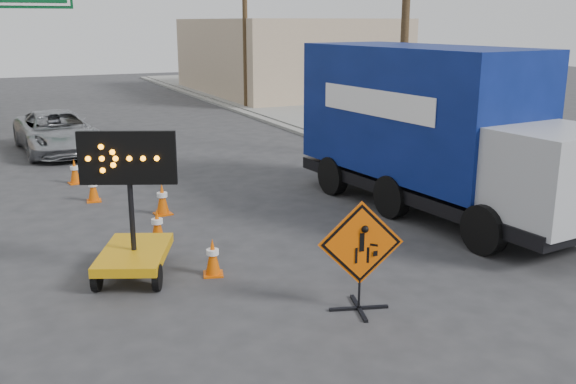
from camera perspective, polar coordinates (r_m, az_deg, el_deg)
ground at (r=9.71m, az=4.21°, el=-12.51°), size 100.00×100.00×0.00m
curb_right at (r=25.63m, az=1.99°, el=5.04°), size 0.40×60.00×0.12m
sidewalk_right at (r=26.73m, az=6.41°, el=5.40°), size 4.00×60.00×0.15m
building_right_far at (r=41.33m, az=-0.27°, el=11.95°), size 10.00×14.00×4.60m
utility_pole_near at (r=21.36m, az=10.41°, el=15.30°), size 1.80×0.26×9.00m
utility_pole_far at (r=33.80m, az=-3.85°, el=15.29°), size 1.80×0.26×9.00m
construction_sign at (r=10.14m, az=6.45°, el=-5.46°), size 1.31×0.94×1.81m
arrow_board at (r=11.84m, az=-13.56°, el=-4.55°), size 1.78×2.16×2.67m
pickup_truck at (r=23.89m, az=-19.83°, el=5.05°), size 2.78×5.36×1.44m
box_truck at (r=15.63m, az=12.81°, el=4.63°), size 3.22×8.42×3.90m
cone_a at (r=11.72m, az=-6.71°, el=-5.74°), size 0.44×0.44×0.70m
cone_b at (r=13.59m, az=-11.54°, el=-2.95°), size 0.45×0.45×0.73m
cone_c at (r=15.52m, az=-11.11°, el=-0.61°), size 0.43×0.43×0.76m
cone_d at (r=17.09m, az=-16.94°, el=0.34°), size 0.40×0.40×0.70m
cone_e at (r=19.14m, az=-18.44°, el=1.76°), size 0.41×0.41×0.71m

